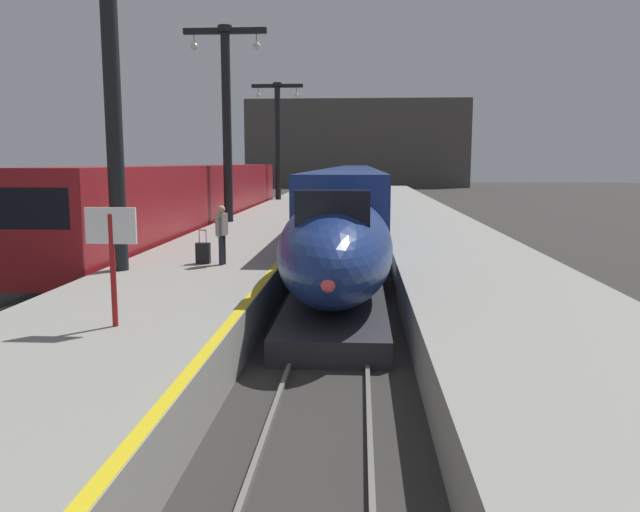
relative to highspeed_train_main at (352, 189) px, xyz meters
The scene contains 16 objects.
platform_left 23.27m from the highspeed_train_main, 100.04° to the right, with size 4.80×110.00×1.05m, color gray.
platform_right 23.27m from the highspeed_train_main, 79.96° to the right, with size 4.80×110.00×1.05m, color gray.
platform_left_safety_stripe 22.96m from the highspeed_train_main, 94.42° to the right, with size 0.20×107.80×0.01m, color yellow.
rail_main_left 20.23m from the highspeed_train_main, 92.13° to the right, with size 0.08×110.00×0.12m, color slate.
rail_main_right 20.23m from the highspeed_train_main, 87.87° to the right, with size 0.08×110.00×0.12m, color slate.
rail_secondary_left 22.07m from the highspeed_train_main, 113.74° to the right, with size 0.08×110.00×0.12m, color slate.
rail_secondary_right 21.51m from the highspeed_train_main, 110.06° to the right, with size 0.08×110.00×0.12m, color slate.
highspeed_train_main is the anchor object (origin of this frame).
regional_train_adjacent 16.83m from the highspeed_train_main, 118.77° to the right, with size 2.85×36.60×3.80m.
station_column_mid 33.19m from the highspeed_train_main, 100.35° to the right, with size 4.00×0.68×9.37m.
station_column_far 19.44m from the highspeed_train_main, 108.22° to the right, with size 4.00×0.68×9.33m.
station_column_distant 7.55m from the highspeed_train_main, 167.49° to the left, with size 4.00×0.68×9.03m.
passenger_near_edge 31.40m from the highspeed_train_main, 96.09° to the right, with size 0.29×0.56×1.69m.
rolling_suitcase 31.31m from the highspeed_train_main, 97.22° to the right, with size 0.40×0.22×0.98m.
departure_info_board 38.36m from the highspeed_train_main, 95.62° to the right, with size 0.90×0.10×2.12m.
terminus_back_wall 54.61m from the highspeed_train_main, 90.00° to the left, with size 36.00×2.00×14.00m, color #4C4742.
Camera 1 is at (0.58, -1.32, 3.94)m, focal length 35.66 mm.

